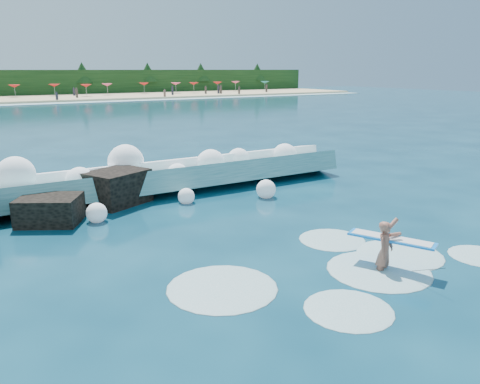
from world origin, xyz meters
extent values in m
plane|color=#082F41|center=(0.00, 0.00, 0.00)|extent=(200.00, 200.00, 0.00)
cube|color=silver|center=(0.00, 67.00, 0.04)|extent=(140.00, 5.00, 0.08)
cube|color=teal|center=(0.43, 7.67, 0.47)|extent=(18.61, 2.83, 1.55)
cube|color=white|center=(0.43, 8.47, 0.93)|extent=(18.61, 1.31, 0.72)
cube|color=black|center=(-3.86, 5.71, 0.38)|extent=(2.48, 2.31, 1.10)
cube|color=black|center=(-1.16, 6.91, 0.54)|extent=(2.74, 2.53, 1.54)
imported|color=#9E5D49|center=(2.86, -3.00, 0.54)|extent=(0.70, 0.58, 1.63)
cube|color=#0D77E2|center=(3.14, -2.95, 0.82)|extent=(1.44, 2.22, 0.06)
cube|color=white|center=(3.14, -2.95, 0.83)|extent=(1.27, 2.02, 0.06)
cylinder|color=black|center=(3.04, -4.20, 0.45)|extent=(0.01, 0.91, 0.43)
sphere|color=white|center=(-4.58, 7.87, 1.34)|extent=(1.40, 1.40, 1.40)
sphere|color=white|center=(-2.40, 7.53, 0.91)|extent=(1.13, 1.13, 1.13)
sphere|color=white|center=(-0.23, 8.51, 1.28)|extent=(1.52, 1.52, 1.52)
sphere|color=white|center=(1.74, 7.65, 0.68)|extent=(0.99, 0.99, 0.99)
sphere|color=white|center=(3.42, 7.71, 0.98)|extent=(1.30, 1.30, 1.30)
sphere|color=white|center=(5.15, 8.13, 0.93)|extent=(1.10, 1.10, 1.10)
sphere|color=white|center=(7.56, 7.68, 0.93)|extent=(1.26, 1.26, 1.26)
sphere|color=white|center=(-2.46, 5.03, 0.31)|extent=(0.72, 0.72, 0.72)
sphere|color=white|center=(1.19, 5.58, 0.26)|extent=(0.66, 0.66, 0.66)
sphere|color=white|center=(4.35, 4.62, 0.34)|extent=(0.81, 0.81, 0.81)
ellipsoid|color=silver|center=(2.77, -2.93, 0.00)|extent=(2.72, 2.72, 0.14)
ellipsoid|color=silver|center=(0.62, -4.05, 0.00)|extent=(1.99, 1.99, 0.10)
ellipsoid|color=silver|center=(4.11, -2.48, 0.00)|extent=(2.44, 2.44, 0.12)
ellipsoid|color=silver|center=(-1.24, -1.68, 0.00)|extent=(2.72, 2.72, 0.14)
ellipsoid|color=silver|center=(3.29, -0.56, 0.00)|extent=(2.05, 2.05, 0.10)
ellipsoid|color=silver|center=(5.98, -3.74, 0.00)|extent=(1.73, 1.73, 0.09)
cone|color=red|center=(3.49, 81.33, 2.25)|extent=(2.00, 2.00, 0.50)
cone|color=red|center=(10.17, 81.65, 2.25)|extent=(2.00, 2.00, 0.50)
cone|color=red|center=(14.86, 77.54, 2.25)|extent=(2.00, 2.00, 0.50)
cone|color=#EC456A|center=(19.35, 79.82, 2.25)|extent=(2.00, 2.00, 0.50)
cone|color=red|center=(27.05, 80.96, 2.25)|extent=(2.00, 2.00, 0.50)
cone|color=#EC456A|center=(33.18, 79.27, 2.25)|extent=(2.00, 2.00, 0.50)
cone|color=red|center=(36.87, 78.55, 2.25)|extent=(2.00, 2.00, 0.50)
cone|color=red|center=(43.01, 79.62, 2.25)|extent=(2.00, 2.00, 0.50)
cone|color=#EC456A|center=(48.85, 81.82, 2.25)|extent=(2.00, 2.00, 0.50)
cone|color=#12736F|center=(54.76, 78.85, 2.25)|extent=(2.00, 2.00, 0.50)
cube|color=#262633|center=(7.04, 70.44, 1.11)|extent=(0.35, 0.22, 1.41)
cube|color=brown|center=(8.19, 69.17, 0.88)|extent=(0.35, 0.22, 1.60)
cube|color=#8C664C|center=(15.42, 68.13, 0.77)|extent=(0.35, 0.22, 1.38)
cube|color=brown|center=(24.31, 74.89, 1.14)|extent=(0.35, 0.22, 1.48)
cube|color=#3F332D|center=(25.98, 70.46, 1.18)|extent=(0.35, 0.22, 1.56)
cube|color=#262633|center=(35.46, 70.92, 1.20)|extent=(0.35, 0.22, 1.60)
cube|color=brown|center=(44.16, 72.89, 1.13)|extent=(0.35, 0.22, 1.47)
cube|color=#3F332D|center=(42.36, 79.13, 1.11)|extent=(0.35, 0.22, 1.43)
cube|color=#3F332D|center=(16.95, 77.69, 1.10)|extent=(0.35, 0.22, 1.40)
cube|color=#8C664C|center=(5.80, 76.84, 1.11)|extent=(0.35, 0.22, 1.42)
camera|label=1|loc=(-6.24, -10.73, 5.12)|focal=35.00mm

